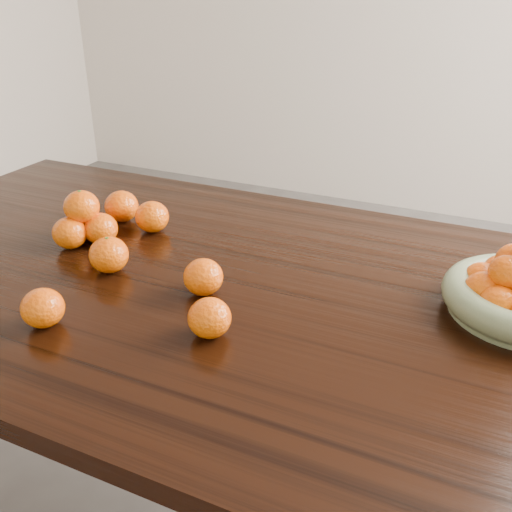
% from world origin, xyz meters
% --- Properties ---
extents(dining_table, '(2.00, 1.00, 0.75)m').
position_xyz_m(dining_table, '(0.00, 0.00, 0.66)').
color(dining_table, black).
rests_on(dining_table, ground).
extents(orange_pyramid, '(0.15, 0.15, 0.13)m').
position_xyz_m(orange_pyramid, '(-0.43, 0.03, 0.80)').
color(orange_pyramid, '#FC6A07').
rests_on(orange_pyramid, dining_table).
extents(loose_orange_0, '(0.08, 0.08, 0.08)m').
position_xyz_m(loose_orange_0, '(-0.29, -0.07, 0.79)').
color(loose_orange_0, '#FC6A07').
rests_on(loose_orange_0, dining_table).
extents(loose_orange_1, '(0.08, 0.08, 0.07)m').
position_xyz_m(loose_orange_1, '(-0.27, -0.29, 0.79)').
color(loose_orange_1, '#FC6A07').
rests_on(loose_orange_1, dining_table).
extents(loose_orange_2, '(0.08, 0.08, 0.07)m').
position_xyz_m(loose_orange_2, '(0.02, -0.19, 0.79)').
color(loose_orange_2, '#FC6A07').
rests_on(loose_orange_2, dining_table).
extents(loose_orange_3, '(0.08, 0.08, 0.08)m').
position_xyz_m(loose_orange_3, '(-0.33, 0.15, 0.79)').
color(loose_orange_3, '#FC6A07').
rests_on(loose_orange_3, dining_table).
extents(loose_orange_4, '(0.08, 0.08, 0.07)m').
position_xyz_m(loose_orange_4, '(-0.06, -0.07, 0.79)').
color(loose_orange_4, '#FC6A07').
rests_on(loose_orange_4, dining_table).
extents(loose_orange_5, '(0.08, 0.08, 0.08)m').
position_xyz_m(loose_orange_5, '(-0.43, 0.17, 0.79)').
color(loose_orange_5, '#FC6A07').
rests_on(loose_orange_5, dining_table).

